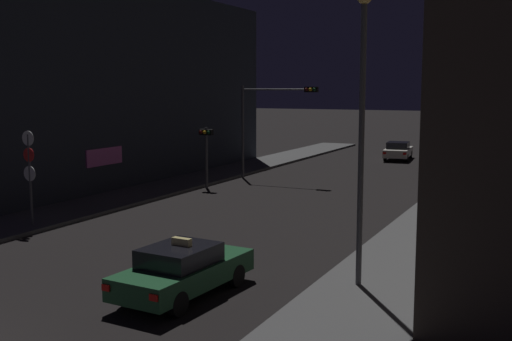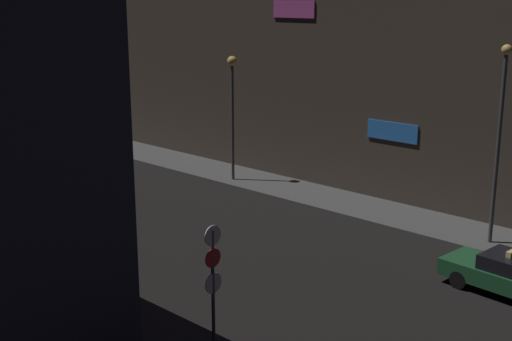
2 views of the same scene
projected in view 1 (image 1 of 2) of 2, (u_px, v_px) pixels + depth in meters
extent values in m
cube|color=#4C4C4C|center=(199.00, 179.00, 38.45)|extent=(3.36, 53.58, 0.16)
cube|color=#4C4C4C|center=(462.00, 198.00, 31.77)|extent=(3.36, 53.58, 0.16)
cube|color=#282D38|center=(110.00, 87.00, 38.64)|extent=(7.37, 26.07, 11.37)
cube|color=#D859B2|center=(104.00, 157.00, 32.85)|extent=(0.08, 2.80, 0.90)
cube|color=#337FE5|center=(474.00, 145.00, 21.77)|extent=(0.08, 2.80, 0.90)
cube|color=#1E512D|center=(184.00, 273.00, 17.06)|extent=(2.11, 4.52, 0.60)
cube|color=black|center=(180.00, 255.00, 16.81)|extent=(1.72, 2.09, 0.50)
cube|color=red|center=(106.00, 288.00, 15.51)|extent=(0.24, 0.08, 0.16)
cube|color=red|center=(154.00, 298.00, 14.77)|extent=(0.24, 0.08, 0.16)
cylinder|color=black|center=(190.00, 268.00, 18.66)|extent=(0.26, 0.65, 0.64)
cylinder|color=black|center=(236.00, 275.00, 17.87)|extent=(0.26, 0.65, 0.64)
cylinder|color=black|center=(128.00, 293.00, 16.32)|extent=(0.26, 0.65, 0.64)
cylinder|color=black|center=(178.00, 304.00, 15.53)|extent=(0.26, 0.65, 0.64)
cube|color=#F4E08C|center=(182.00, 242.00, 16.85)|extent=(0.57, 0.22, 0.20)
cube|color=silver|center=(398.00, 152.00, 49.35)|extent=(2.26, 4.57, 0.60)
cube|color=black|center=(398.00, 145.00, 49.10)|extent=(1.79, 2.14, 0.50)
cube|color=red|center=(384.00, 153.00, 47.52)|extent=(0.25, 0.09, 0.16)
cube|color=red|center=(405.00, 154.00, 47.02)|extent=(0.25, 0.09, 0.16)
cylinder|color=black|center=(390.00, 154.00, 50.93)|extent=(0.29, 0.66, 0.64)
cylinder|color=black|center=(410.00, 154.00, 50.40)|extent=(0.29, 0.66, 0.64)
cylinder|color=black|center=(385.00, 157.00, 48.39)|extent=(0.29, 0.66, 0.64)
cylinder|color=black|center=(406.00, 158.00, 47.85)|extent=(0.29, 0.66, 0.64)
cylinder|color=#47474C|center=(243.00, 132.00, 39.11)|extent=(0.16, 0.16, 5.76)
cylinder|color=#47474C|center=(276.00, 89.00, 37.79)|extent=(4.52, 0.10, 0.10)
cube|color=black|center=(311.00, 90.00, 36.81)|extent=(0.80, 0.28, 0.32)
sphere|color=#3F0C0C|center=(306.00, 90.00, 36.76)|extent=(0.20, 0.20, 0.20)
sphere|color=yellow|center=(310.00, 90.00, 36.65)|extent=(0.20, 0.20, 0.20)
sphere|color=#0C3319|center=(314.00, 90.00, 36.54)|extent=(0.20, 0.20, 0.20)
cylinder|color=#47474C|center=(206.00, 158.00, 35.27)|extent=(0.16, 0.16, 3.41)
cube|color=black|center=(206.00, 132.00, 35.08)|extent=(0.80, 0.28, 0.32)
sphere|color=#3F0C0C|center=(201.00, 132.00, 35.03)|extent=(0.20, 0.20, 0.20)
sphere|color=yellow|center=(205.00, 132.00, 34.92)|extent=(0.20, 0.20, 0.20)
sphere|color=#0C3319|center=(208.00, 132.00, 34.82)|extent=(0.20, 0.20, 0.20)
cylinder|color=#47474C|center=(30.00, 180.00, 24.92)|extent=(0.10, 0.10, 3.63)
cylinder|color=white|center=(28.00, 138.00, 24.68)|extent=(0.59, 0.03, 0.59)
cylinder|color=red|center=(29.00, 155.00, 24.77)|extent=(0.56, 0.03, 0.56)
cylinder|color=white|center=(30.00, 174.00, 24.87)|extent=(0.60, 0.03, 0.60)
cylinder|color=#47474C|center=(361.00, 148.00, 17.08)|extent=(0.16, 0.16, 7.63)
cylinder|color=#47474C|center=(444.00, 136.00, 30.49)|extent=(0.16, 0.16, 6.23)
sphere|color=#F9C666|center=(447.00, 65.00, 30.04)|extent=(0.53, 0.53, 0.53)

